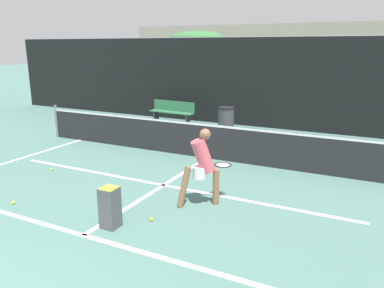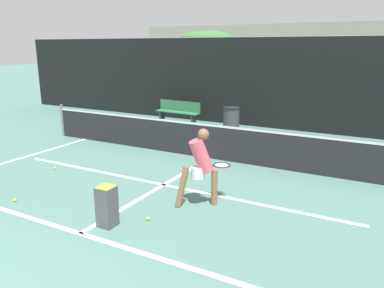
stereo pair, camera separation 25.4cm
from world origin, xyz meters
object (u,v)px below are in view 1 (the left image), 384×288
courtside_bench (172,111)px  trash_bin (226,119)px  ball_hopper (110,207)px  parked_car (223,95)px  player_practicing (202,164)px

courtside_bench → trash_bin: courtside_bench is taller
ball_hopper → courtside_bench: (-3.41, 8.13, 0.11)m
ball_hopper → parked_car: size_ratio=0.16×
ball_hopper → player_practicing: bearing=56.7°
player_practicing → ball_hopper: 1.86m
trash_bin → parked_car: 5.42m
ball_hopper → trash_bin: 7.84m
player_practicing → parked_car: player_practicing is taller
ball_hopper → courtside_bench: bearing=112.7°
player_practicing → ball_hopper: bearing=-161.0°
player_practicing → trash_bin: player_practicing is taller
player_practicing → courtside_bench: player_practicing is taller
ball_hopper → parked_car: bearing=103.8°
ball_hopper → parked_car: 13.14m
player_practicing → parked_car: 11.98m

